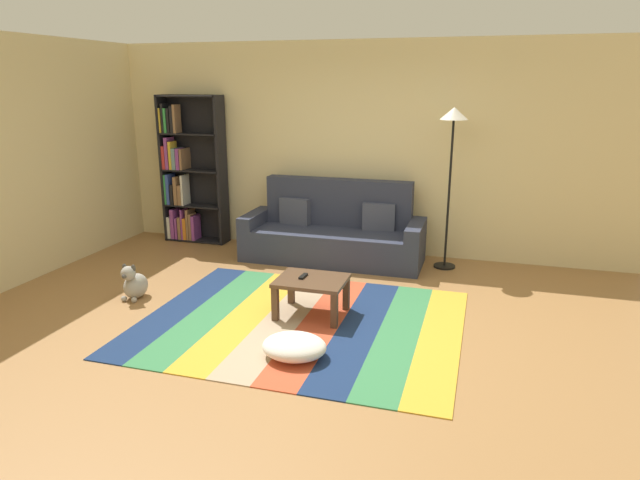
# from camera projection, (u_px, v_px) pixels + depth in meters

# --- Properties ---
(ground_plane) EXTENTS (14.00, 14.00, 0.00)m
(ground_plane) POSITION_uv_depth(u_px,v_px,m) (301.00, 324.00, 5.24)
(ground_plane) COLOR #9E7042
(back_wall) EXTENTS (6.80, 0.10, 2.70)m
(back_wall) POSITION_uv_depth(u_px,v_px,m) (363.00, 149.00, 7.22)
(back_wall) COLOR beige
(back_wall) RESTS_ON ground_plane
(left_wall) EXTENTS (0.10, 5.50, 2.70)m
(left_wall) POSITION_uv_depth(u_px,v_px,m) (44.00, 157.00, 6.50)
(left_wall) COLOR beige
(left_wall) RESTS_ON ground_plane
(rug) EXTENTS (2.95, 2.43, 0.01)m
(rug) POSITION_uv_depth(u_px,v_px,m) (301.00, 322.00, 5.27)
(rug) COLOR navy
(rug) RESTS_ON ground_plane
(couch) EXTENTS (2.26, 0.80, 1.00)m
(couch) POSITION_uv_depth(u_px,v_px,m) (334.00, 234.00, 7.08)
(couch) COLOR #2D3347
(couch) RESTS_ON ground_plane
(bookshelf) EXTENTS (0.90, 0.28, 2.03)m
(bookshelf) POSITION_uv_depth(u_px,v_px,m) (187.00, 176.00, 7.79)
(bookshelf) COLOR black
(bookshelf) RESTS_ON ground_plane
(coffee_table) EXTENTS (0.66, 0.53, 0.37)m
(coffee_table) POSITION_uv_depth(u_px,v_px,m) (312.00, 285.00, 5.35)
(coffee_table) COLOR #513826
(coffee_table) RESTS_ON rug
(pouf) EXTENTS (0.54, 0.46, 0.18)m
(pouf) POSITION_uv_depth(u_px,v_px,m) (294.00, 347.00, 4.57)
(pouf) COLOR white
(pouf) RESTS_ON rug
(dog) EXTENTS (0.22, 0.35, 0.40)m
(dog) POSITION_uv_depth(u_px,v_px,m) (134.00, 284.00, 5.82)
(dog) COLOR #9E998E
(dog) RESTS_ON ground_plane
(standing_lamp) EXTENTS (0.32, 0.32, 1.92)m
(standing_lamp) POSITION_uv_depth(u_px,v_px,m) (453.00, 135.00, 6.42)
(standing_lamp) COLOR black
(standing_lamp) RESTS_ON ground_plane
(tv_remote) EXTENTS (0.05, 0.15, 0.02)m
(tv_remote) POSITION_uv_depth(u_px,v_px,m) (303.00, 276.00, 5.38)
(tv_remote) COLOR black
(tv_remote) RESTS_ON coffee_table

